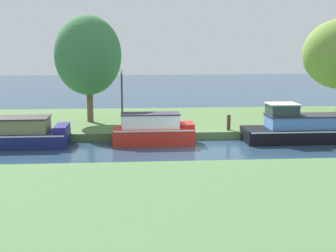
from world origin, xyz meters
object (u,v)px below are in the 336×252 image
at_px(black_barge, 315,129).
at_px(lamp_post, 122,91).
at_px(willow_tree_left, 88,55).
at_px(navy_cruiser, 25,134).
at_px(red_narrowboat, 153,131).
at_px(mooring_post_near, 229,123).

xyz_separation_m(black_barge, lamp_post, (-9.92, 2.83, 1.75)).
bearing_deg(willow_tree_left, lamp_post, -38.86).
relative_size(black_barge, navy_cruiser, 1.84).
height_order(red_narrowboat, lamp_post, lamp_post).
distance_m(black_barge, lamp_post, 10.46).
bearing_deg(mooring_post_near, willow_tree_left, 158.31).
relative_size(navy_cruiser, willow_tree_left, 0.68).
bearing_deg(lamp_post, willow_tree_left, 141.14).
bearing_deg(willow_tree_left, red_narrowboat, -51.29).
distance_m(red_narrowboat, mooring_post_near, 4.33).
distance_m(black_barge, navy_cruiser, 14.60).
bearing_deg(willow_tree_left, black_barge, -20.30).
distance_m(red_narrowboat, navy_cruiser, 6.27).
height_order(willow_tree_left, mooring_post_near, willow_tree_left).
bearing_deg(black_barge, willow_tree_left, 159.70).
distance_m(lamp_post, mooring_post_near, 6.09).
relative_size(black_barge, willow_tree_left, 1.25).
height_order(black_barge, lamp_post, lamp_post).
bearing_deg(navy_cruiser, willow_tree_left, 57.81).
bearing_deg(navy_cruiser, red_narrowboat, 0.00).
relative_size(red_narrowboat, willow_tree_left, 0.65).
bearing_deg(black_barge, lamp_post, 164.09).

